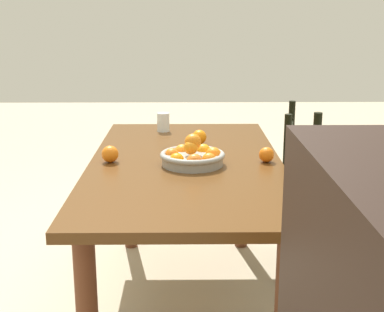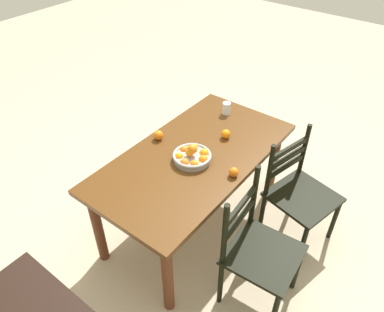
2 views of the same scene
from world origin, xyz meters
name	(u,v)px [view 1 (image 1 of 2)]	position (x,y,z in m)	size (l,w,h in m)	color
ground_plane	(186,308)	(0.00, 0.00, 0.00)	(12.00, 12.00, 0.00)	#C0B092
dining_table	(186,182)	(0.00, 0.00, 0.64)	(1.63, 0.86, 0.74)	#543114
chair_near_window	(315,193)	(-0.41, 0.70, 0.44)	(0.55, 0.55, 0.90)	black
chair_by_cabinet	(360,243)	(0.27, 0.73, 0.46)	(0.48, 0.48, 0.97)	black
fruit_bowl	(192,156)	(0.06, 0.03, 0.78)	(0.28, 0.28, 0.14)	#999A96
orange_loose_0	(266,155)	(0.02, 0.36, 0.77)	(0.07, 0.07, 0.07)	orange
orange_loose_1	(110,154)	(0.02, -0.34, 0.78)	(0.08, 0.08, 0.08)	orange
orange_loose_2	(199,137)	(-0.32, 0.07, 0.78)	(0.07, 0.07, 0.07)	orange
drinking_glass	(163,122)	(-0.62, -0.13, 0.79)	(0.07, 0.07, 0.10)	silver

